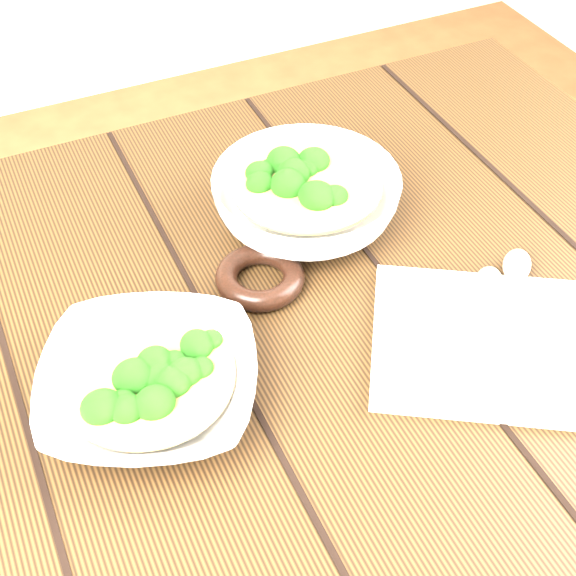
{
  "coord_description": "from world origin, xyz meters",
  "views": [
    {
      "loc": [
        -0.18,
        -0.52,
        1.36
      ],
      "look_at": [
        0.05,
        -0.01,
        0.8
      ],
      "focal_mm": 50.0,
      "sensor_mm": 36.0,
      "label": 1
    }
  ],
  "objects_px": {
    "soup_bowl_front": "(149,384)",
    "napkin": "(488,343)",
    "trivet": "(260,277)",
    "soup_bowl_back": "(306,199)",
    "table": "(240,399)"
  },
  "relations": [
    {
      "from": "soup_bowl_back",
      "to": "soup_bowl_front",
      "type": "bearing_deg",
      "value": -144.5
    },
    {
      "from": "soup_bowl_front",
      "to": "napkin",
      "type": "relative_size",
      "value": 1.15
    },
    {
      "from": "soup_bowl_front",
      "to": "table",
      "type": "bearing_deg",
      "value": 27.22
    },
    {
      "from": "soup_bowl_front",
      "to": "soup_bowl_back",
      "type": "height_order",
      "value": "soup_bowl_back"
    },
    {
      "from": "trivet",
      "to": "napkin",
      "type": "bearing_deg",
      "value": -45.81
    },
    {
      "from": "table",
      "to": "soup_bowl_back",
      "type": "distance_m",
      "value": 0.24
    },
    {
      "from": "soup_bowl_front",
      "to": "napkin",
      "type": "xyz_separation_m",
      "value": [
        0.33,
        -0.08,
        -0.02
      ]
    },
    {
      "from": "table",
      "to": "napkin",
      "type": "distance_m",
      "value": 0.29
    },
    {
      "from": "table",
      "to": "soup_bowl_front",
      "type": "bearing_deg",
      "value": -152.78
    },
    {
      "from": "soup_bowl_front",
      "to": "trivet",
      "type": "xyz_separation_m",
      "value": [
        0.15,
        0.1,
        -0.02
      ]
    },
    {
      "from": "soup_bowl_back",
      "to": "napkin",
      "type": "xyz_separation_m",
      "value": [
        0.08,
        -0.25,
        -0.03
      ]
    },
    {
      "from": "soup_bowl_front",
      "to": "napkin",
      "type": "height_order",
      "value": "soup_bowl_front"
    },
    {
      "from": "soup_bowl_front",
      "to": "soup_bowl_back",
      "type": "bearing_deg",
      "value": 35.5
    },
    {
      "from": "soup_bowl_back",
      "to": "napkin",
      "type": "bearing_deg",
      "value": -71.55
    },
    {
      "from": "table",
      "to": "soup_bowl_front",
      "type": "height_order",
      "value": "soup_bowl_front"
    }
  ]
}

